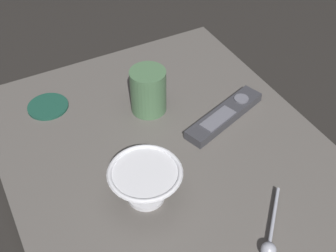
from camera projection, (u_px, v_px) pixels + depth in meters
ground_plane at (163, 158)px, 0.88m from camera, size 6.00×6.00×0.00m
table at (163, 152)px, 0.87m from camera, size 0.59×0.68×0.03m
cereal_bowl at (145, 182)px, 0.74m from camera, size 0.13×0.13×0.07m
coffee_mug at (148, 91)px, 0.91m from camera, size 0.07×0.07×0.10m
teaspoon at (270, 242)px, 0.69m from camera, size 0.10×0.10×0.02m
tv_remote_near at (225, 115)px, 0.91m from camera, size 0.20×0.10×0.02m
drink_coaster at (48, 106)px, 0.94m from camera, size 0.09×0.09×0.01m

